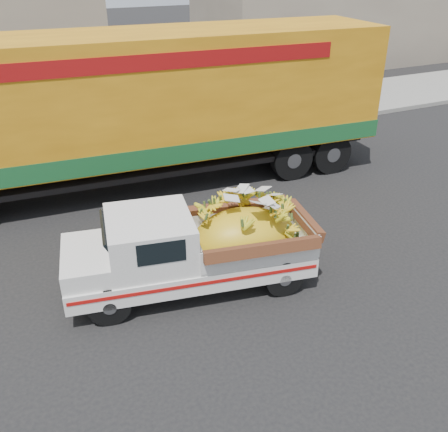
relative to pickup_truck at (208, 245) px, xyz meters
name	(u,v)px	position (x,y,z in m)	size (l,w,h in m)	color
ground	(229,274)	(0.47, 0.07, -0.81)	(100.00, 100.00, 0.00)	black
curb	(127,151)	(0.47, 7.14, -0.74)	(60.00, 0.25, 0.15)	gray
sidewalk	(109,131)	(0.47, 9.24, -0.74)	(60.00, 4.00, 0.14)	gray
building_right	(334,3)	(14.47, 16.14, 2.19)	(14.00, 6.00, 6.00)	gray
pickup_truck	(208,245)	(0.00, 0.00, 0.00)	(4.52, 2.33, 1.51)	black
semi_trailer	(150,104)	(0.56, 4.69, 1.31)	(12.04, 3.41, 3.80)	black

